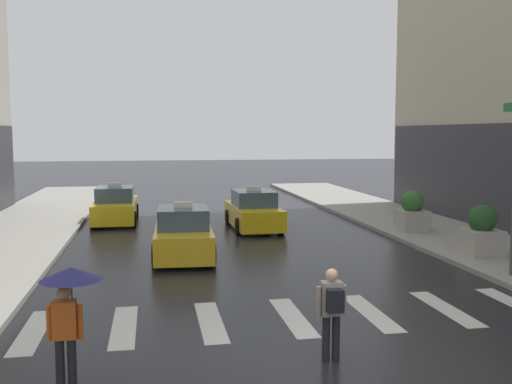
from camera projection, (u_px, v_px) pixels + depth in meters
ground_plane at (335, 371)px, 9.87m from camera, size 160.00×160.00×0.00m
crosswalk_markings at (293, 317)px, 12.81m from camera, size 11.30×2.80×0.01m
taxi_lead at (183, 234)px, 19.07m from camera, size 2.06×4.60×1.80m
taxi_second at (253, 212)px, 24.68m from camera, size 2.01×4.58×1.80m
taxi_third at (115, 206)px, 26.39m from camera, size 1.96×4.56×1.80m
pedestrian_with_umbrella at (69, 294)px, 9.06m from camera, size 0.96×0.96×1.94m
pedestrian_with_backpack at (332, 307)px, 10.23m from camera, size 0.55×0.43×1.65m
planter_near_corner at (482, 232)px, 18.65m from camera, size 1.10×1.10×1.60m
planter_mid_block at (412, 212)px, 23.32m from camera, size 1.10×1.10×1.60m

